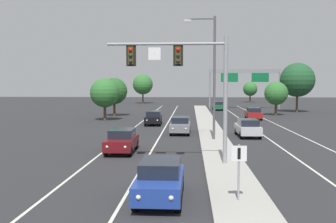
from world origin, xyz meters
The scene contains 22 objects.
median_island centered at (0.00, 18.00, 0.07)m, with size 2.40×110.00×0.15m, color #9E9B93.
lane_stripe_oncoming_center centered at (-4.70, 25.00, 0.00)m, with size 0.14×100.00×0.01m, color silver.
lane_stripe_receding_center centered at (4.70, 25.00, 0.00)m, with size 0.14×100.00×0.01m, color silver.
edge_stripe_left centered at (-8.00, 25.00, 0.00)m, with size 0.14×100.00×0.01m, color silver.
edge_stripe_right centered at (8.00, 25.00, 0.00)m, with size 0.14×100.00×0.01m, color silver.
overhead_signal_mast centered at (-2.17, 12.83, 5.31)m, with size 6.84×0.44×7.20m.
median_sign_post centered at (-0.11, 5.63, 1.59)m, with size 0.60×0.10×2.20m.
street_lamp_median centered at (-0.27, 22.70, 5.79)m, with size 2.58×0.28×10.00m.
car_oncoming_blue centered at (-3.21, 6.10, 0.82)m, with size 1.86×4.48×1.58m.
car_oncoming_darkred centered at (-6.68, 16.97, 0.82)m, with size 1.84×4.48×1.58m.
car_oncoming_grey centered at (-2.93, 27.32, 0.82)m, with size 1.88×4.49×1.58m.
car_oncoming_black centered at (-6.22, 35.22, 0.82)m, with size 1.93×4.51×1.58m.
car_receding_silver centered at (3.11, 25.46, 0.82)m, with size 1.90×4.50×1.58m.
car_receding_red centered at (6.32, 42.55, 0.82)m, with size 1.91×4.50×1.58m.
car_receding_green centered at (2.95, 60.82, 0.82)m, with size 1.85×4.48×1.58m.
highway_sign_gantry centered at (8.20, 65.19, 6.16)m, with size 13.28×0.42×7.50m.
tree_far_right_b centered at (15.69, 56.66, 5.34)m, with size 5.65×5.65×8.18m.
tree_far_left_a centered at (-12.99, 40.39, 3.53)m, with size 3.74×3.74×5.41m.
tree_far_right_a centered at (13.24, 91.56, 3.41)m, with size 3.61×3.61×5.23m.
tree_far_left_b centered at (-13.13, 47.46, 3.63)m, with size 3.85×3.85×5.57m.
tree_far_left_c centered at (-13.40, 84.50, 4.57)m, with size 4.83×4.83×6.99m.
tree_far_right_c centered at (10.80, 49.90, 3.28)m, with size 3.48×3.48×5.03m.
Camera 1 is at (-2.00, -9.57, 4.69)m, focal length 42.04 mm.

